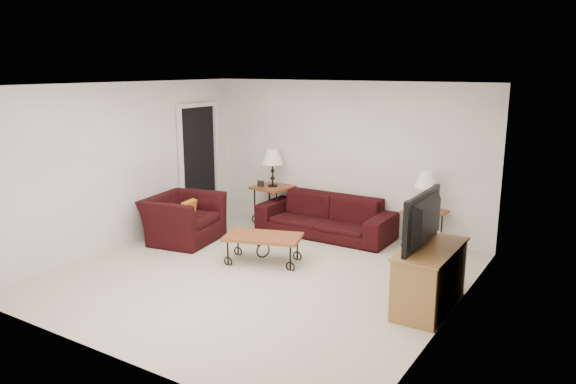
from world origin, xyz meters
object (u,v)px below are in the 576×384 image
(armchair, at_px, (183,219))
(coffee_table, at_px, (263,249))
(side_table_left, at_px, (273,204))
(television, at_px, (431,221))
(side_table_right, at_px, (424,230))
(lamp_left, at_px, (273,168))
(lamp_right, at_px, (426,191))
(sofa, at_px, (325,216))
(backpack, at_px, (430,241))
(tv_stand, at_px, (430,278))

(armchair, bearing_deg, coffee_table, -104.70)
(side_table_left, height_order, television, television)
(side_table_left, distance_m, side_table_right, 2.75)
(side_table_right, xyz_separation_m, coffee_table, (-1.73, -1.79, -0.10))
(lamp_left, bearing_deg, coffee_table, -60.33)
(lamp_right, bearing_deg, armchair, -154.10)
(lamp_left, height_order, lamp_right, lamp_left)
(sofa, bearing_deg, armchair, -140.55)
(coffee_table, bearing_deg, lamp_right, 46.04)
(coffee_table, distance_m, backpack, 2.43)
(backpack, bearing_deg, side_table_left, 173.98)
(side_table_left, distance_m, television, 4.07)
(lamp_left, height_order, television, television)
(side_table_right, height_order, backpack, side_table_right)
(backpack, bearing_deg, tv_stand, -72.14)
(side_table_left, relative_size, lamp_right, 1.10)
(sofa, relative_size, tv_stand, 1.85)
(side_table_left, height_order, tv_stand, tv_stand)
(sofa, xyz_separation_m, lamp_right, (1.60, 0.18, 0.58))
(armchair, distance_m, backpack, 3.81)
(side_table_right, bearing_deg, lamp_left, -180.00)
(side_table_right, height_order, coffee_table, side_table_right)
(coffee_table, bearing_deg, sofa, 85.42)
(tv_stand, relative_size, television, 1.12)
(sofa, height_order, coffee_table, sofa)
(side_table_left, relative_size, backpack, 1.36)
(lamp_left, relative_size, tv_stand, 0.55)
(sofa, bearing_deg, television, -38.28)
(tv_stand, bearing_deg, backpack, 107.66)
(coffee_table, bearing_deg, lamp_left, 119.67)
(side_table_right, bearing_deg, side_table_left, -180.00)
(television, xyz_separation_m, backpack, (-0.52, 1.68, -0.79))
(lamp_right, xyz_separation_m, backpack, (0.20, -0.32, -0.66))
(lamp_left, relative_size, coffee_table, 0.62)
(tv_stand, distance_m, television, 0.68)
(side_table_left, xyz_separation_m, armchair, (-0.62, -1.64, 0.04))
(lamp_left, bearing_deg, television, -30.07)
(coffee_table, relative_size, tv_stand, 0.88)
(backpack, bearing_deg, sofa, 175.70)
(sofa, xyz_separation_m, coffee_table, (-0.13, -1.61, -0.13))
(tv_stand, bearing_deg, coffee_table, 175.07)
(sofa, relative_size, lamp_left, 3.39)
(coffee_table, bearing_deg, backpack, 37.37)
(television, height_order, backpack, television)
(coffee_table, height_order, armchair, armchair)
(lamp_left, bearing_deg, backpack, -6.22)
(sofa, distance_m, television, 3.03)
(coffee_table, bearing_deg, armchair, 174.54)
(side_table_left, distance_m, coffee_table, 2.07)
(lamp_right, bearing_deg, coffee_table, -133.96)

